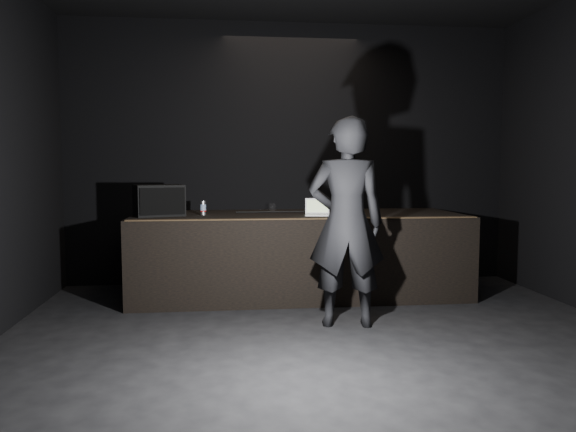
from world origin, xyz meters
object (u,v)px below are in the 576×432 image
Objects in this scene: laptop at (317,211)px; beer_can at (203,208)px; person at (346,223)px; stage_riser at (298,254)px; stage_monitor at (159,200)px.

beer_can is (-1.36, 0.18, 0.03)m from laptop.
person reaches higher than laptop.
beer_can is at bearing -177.41° from stage_riser.
stage_riser is 1.57m from person.
person is (0.29, -1.45, 0.53)m from stage_riser.
stage_riser is at bearing 2.59° from beer_can.
stage_riser is 0.63m from laptop.
stage_riser is at bearing 138.97° from laptop.
stage_monitor is at bearing -175.67° from stage_riser.
laptop is at bearing -78.93° from person.
person is (1.45, -1.39, -0.05)m from beer_can.
laptop is at bearing -49.31° from stage_riser.
stage_monitor is 2.36m from person.
stage_monitor is (-1.67, -0.13, 0.68)m from stage_riser.
stage_riser is 1.81m from stage_monitor.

